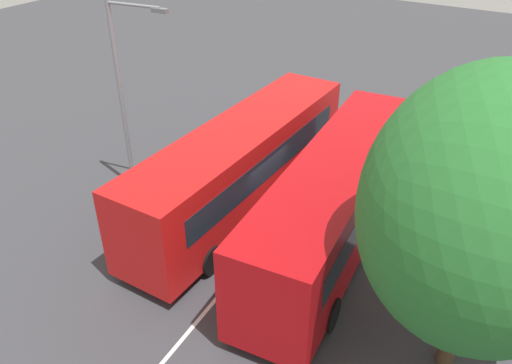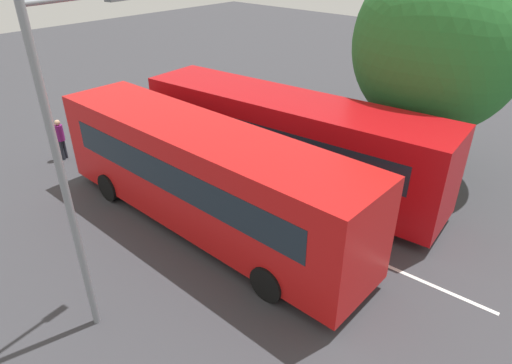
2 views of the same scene
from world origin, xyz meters
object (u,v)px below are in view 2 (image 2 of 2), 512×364
bus_center_left (202,174)px  street_lamp (70,162)px  pedestrian (60,136)px  bus_far_left (287,139)px  depot_tree (438,45)px

bus_center_left → street_lamp: bearing=104.1°
pedestrian → street_lamp: bearing=-46.4°
bus_far_left → bus_center_left: 3.81m
pedestrian → bus_far_left: bearing=4.4°
street_lamp → depot_tree: depot_tree is taller
bus_far_left → street_lamp: (-0.83, 8.07, 2.36)m
bus_far_left → pedestrian: bearing=23.3°
street_lamp → depot_tree: (-2.15, -12.58, 0.58)m
bus_center_left → depot_tree: bearing=-111.3°
bus_far_left → pedestrian: size_ratio=6.76×
bus_center_left → pedestrian: 7.93m
bus_center_left → street_lamp: street_lamp is taller
bus_far_left → street_lamp: size_ratio=1.59×
bus_far_left → bus_center_left: bearing=80.7°
pedestrian → depot_tree: (-11.09, -8.98, 3.77)m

